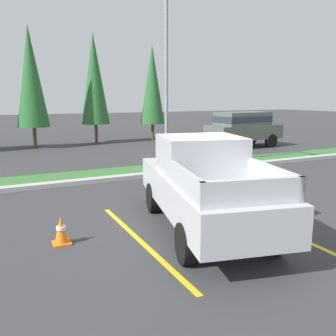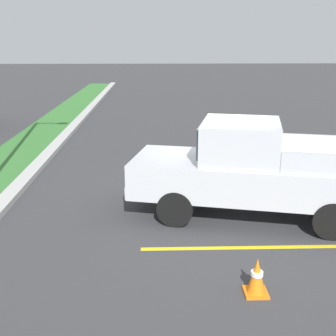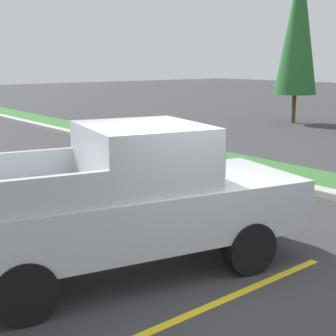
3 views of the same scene
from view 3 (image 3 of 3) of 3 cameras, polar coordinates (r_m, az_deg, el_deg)
name	(u,v)px [view 3 (image 3 of 3)]	position (r m, az deg, el deg)	size (l,w,h in m)	color
ground_plane	(204,278)	(6.89, 4.25, -12.88)	(120.00, 120.00, 0.00)	#38383A
parking_line_near	(74,239)	(8.39, -11.05, -8.29)	(0.12, 4.80, 0.01)	yellow
parking_line_far	(197,311)	(6.06, 3.52, -16.60)	(0.12, 4.80, 0.01)	yellow
pickup_truck_main	(128,200)	(6.81, -4.83, -3.82)	(3.03, 5.51, 2.10)	black
cypress_tree_leftmost	(298,26)	(24.60, 15.21, 15.93)	(2.04, 2.04, 7.83)	brown
traffic_cone	(64,198)	(9.83, -12.25, -3.49)	(0.36, 0.36, 0.60)	orange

